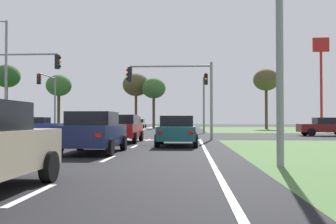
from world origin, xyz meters
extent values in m
plane|color=black|center=(0.00, 30.00, 0.00)|extent=(200.00, 200.00, 0.00)
cube|color=#476B38|center=(25.50, 54.50, 0.00)|extent=(35.00, 35.00, 0.01)
cube|color=gray|center=(0.00, 11.00, 0.07)|extent=(1.20, 22.00, 0.14)
cube|color=gray|center=(0.00, 55.00, 0.07)|extent=(1.20, 36.00, 0.14)
cube|color=silver|center=(3.50, 5.02, 0.01)|extent=(0.14, 2.00, 0.01)
cube|color=silver|center=(3.50, 11.02, 0.01)|extent=(0.14, 2.00, 0.01)
cube|color=silver|center=(3.50, 17.02, 0.01)|extent=(0.14, 2.00, 0.01)
cube|color=silver|center=(3.50, 23.02, 0.01)|extent=(0.14, 2.00, 0.01)
cube|color=silver|center=(3.50, 29.02, 0.01)|extent=(0.14, 2.00, 0.01)
cube|color=silver|center=(6.85, 12.00, 0.01)|extent=(0.14, 24.00, 0.01)
cube|color=silver|center=(3.80, 23.00, 0.01)|extent=(6.40, 0.50, 0.01)
cube|color=silver|center=(-6.40, 24.80, 0.01)|extent=(0.70, 2.80, 0.01)
cube|color=silver|center=(-5.25, 24.80, 0.01)|extent=(0.70, 2.80, 0.01)
cube|color=silver|center=(-4.10, 24.80, 0.01)|extent=(0.70, 2.80, 0.01)
cube|color=silver|center=(-2.95, 24.80, 0.01)|extent=(0.70, 2.80, 0.01)
cube|color=silver|center=(-1.80, 24.80, 0.01)|extent=(0.70, 2.80, 0.01)
cube|color=silver|center=(-0.65, 24.80, 0.01)|extent=(0.70, 2.80, 0.01)
cube|color=silver|center=(0.50, 24.80, 0.01)|extent=(0.70, 2.80, 0.01)
cube|color=silver|center=(1.65, 24.80, 0.01)|extent=(0.70, 2.80, 0.01)
cube|color=#B7B7BC|center=(-2.29, 61.46, 0.65)|extent=(1.86, 4.52, 0.65)
cube|color=black|center=(-2.29, 61.61, 1.23)|extent=(1.63, 2.08, 0.52)
cube|color=red|center=(-1.59, 63.74, 0.71)|extent=(0.20, 0.04, 0.14)
cube|color=red|center=(-3.00, 63.74, 0.71)|extent=(0.20, 0.04, 0.14)
cylinder|color=black|center=(-1.37, 60.02, 0.32)|extent=(0.22, 0.64, 0.64)
cylinder|color=black|center=(-3.22, 60.02, 0.32)|extent=(0.22, 0.64, 0.64)
cylinder|color=black|center=(-1.37, 62.91, 0.32)|extent=(0.22, 0.64, 0.64)
cylinder|color=black|center=(-3.22, 62.91, 0.32)|extent=(0.22, 0.64, 0.64)
cylinder|color=black|center=(3.30, 6.33, 0.32)|extent=(0.22, 0.64, 0.64)
cube|color=maroon|center=(17.36, 30.58, 0.65)|extent=(4.30, 1.72, 0.67)
cube|color=black|center=(17.51, 30.58, 1.25)|extent=(1.98, 1.51, 0.52)
cylinder|color=black|center=(15.98, 29.72, 0.32)|extent=(0.64, 0.22, 0.64)
cylinder|color=black|center=(15.98, 31.44, 0.32)|extent=(0.64, 0.22, 0.64)
cube|color=#161E47|center=(2.44, 13.30, 0.70)|extent=(1.87, 4.27, 0.76)
cube|color=black|center=(2.44, 13.15, 1.34)|extent=(1.65, 1.97, 0.52)
cube|color=red|center=(1.72, 11.14, 0.78)|extent=(0.20, 0.04, 0.14)
cube|color=red|center=(3.15, 11.14, 0.78)|extent=(0.20, 0.04, 0.14)
cylinder|color=black|center=(1.50, 14.66, 0.32)|extent=(0.22, 0.64, 0.64)
cylinder|color=black|center=(3.37, 14.66, 0.32)|extent=(0.22, 0.64, 0.64)
cylinder|color=black|center=(1.50, 11.93, 0.32)|extent=(0.22, 0.64, 0.64)
cylinder|color=black|center=(3.37, 11.93, 0.32)|extent=(0.22, 0.64, 0.64)
cube|color=slate|center=(-2.36, 41.28, 0.67)|extent=(1.73, 4.19, 0.70)
cube|color=black|center=(-2.36, 41.43, 1.28)|extent=(1.52, 1.93, 0.52)
cube|color=red|center=(-1.70, 43.39, 0.74)|extent=(0.20, 0.04, 0.14)
cube|color=red|center=(-3.02, 43.39, 0.74)|extent=(0.20, 0.04, 0.14)
cylinder|color=black|center=(-1.50, 39.94, 0.32)|extent=(0.22, 0.64, 0.64)
cylinder|color=black|center=(-3.23, 39.94, 0.32)|extent=(0.22, 0.64, 0.64)
cylinder|color=black|center=(-1.50, 42.62, 0.32)|extent=(0.22, 0.64, 0.64)
cylinder|color=black|center=(-3.23, 42.62, 0.32)|extent=(0.22, 0.64, 0.64)
cube|color=#A31919|center=(2.31, 20.55, 0.70)|extent=(1.75, 4.30, 0.76)
cube|color=black|center=(2.31, 20.40, 1.34)|extent=(1.54, 1.98, 0.52)
cube|color=red|center=(1.65, 18.38, 0.77)|extent=(0.20, 0.04, 0.14)
cube|color=red|center=(2.98, 18.38, 0.77)|extent=(0.20, 0.04, 0.14)
cylinder|color=black|center=(1.44, 21.92, 0.32)|extent=(0.22, 0.64, 0.64)
cylinder|color=black|center=(3.19, 21.92, 0.32)|extent=(0.22, 0.64, 0.64)
cylinder|color=black|center=(1.44, 19.17, 0.32)|extent=(0.22, 0.64, 0.64)
cylinder|color=black|center=(3.19, 19.17, 0.32)|extent=(0.22, 0.64, 0.64)
cube|color=#19565B|center=(5.55, 17.81, 0.65)|extent=(1.80, 4.47, 0.66)
cube|color=black|center=(5.55, 17.66, 1.24)|extent=(1.58, 2.06, 0.52)
cube|color=red|center=(4.87, 15.55, 0.71)|extent=(0.20, 0.04, 0.14)
cube|color=red|center=(6.24, 15.55, 0.71)|extent=(0.20, 0.04, 0.14)
cylinder|color=black|center=(4.66, 19.24, 0.32)|extent=(0.22, 0.64, 0.64)
cylinder|color=black|center=(6.45, 19.24, 0.32)|extent=(0.22, 0.64, 0.64)
cylinder|color=black|center=(4.66, 16.37, 0.32)|extent=(0.22, 0.64, 0.64)
cylinder|color=black|center=(6.45, 16.37, 0.32)|extent=(0.22, 0.64, 0.64)
cube|color=navy|center=(-6.88, 30.52, 0.67)|extent=(4.26, 1.86, 0.71)
cube|color=black|center=(-7.03, 30.52, 1.29)|extent=(1.96, 1.63, 0.52)
cube|color=red|center=(-9.03, 31.23, 0.75)|extent=(0.04, 0.20, 0.14)
cube|color=red|center=(-9.03, 29.82, 0.75)|extent=(0.04, 0.20, 0.14)
cylinder|color=black|center=(-5.51, 31.45, 0.32)|extent=(0.64, 0.22, 0.64)
cylinder|color=black|center=(-5.51, 29.59, 0.32)|extent=(0.64, 0.22, 0.64)
cylinder|color=black|center=(-8.24, 31.45, 0.32)|extent=(0.64, 0.22, 0.64)
cylinder|color=black|center=(-8.24, 29.59, 0.32)|extent=(0.64, 0.22, 0.64)
cylinder|color=gray|center=(-7.60, 36.60, 2.92)|extent=(0.18, 0.18, 5.84)
cylinder|color=gray|center=(-7.60, 34.52, 5.59)|extent=(0.12, 4.15, 0.12)
cube|color=black|center=(-7.60, 32.45, 5.06)|extent=(0.32, 0.26, 0.95)
sphere|color=red|center=(-7.60, 32.29, 5.36)|extent=(0.20, 0.20, 0.20)
sphere|color=#3A2405|center=(-7.60, 32.29, 5.06)|extent=(0.20, 0.20, 0.20)
sphere|color=black|center=(-7.60, 32.29, 4.76)|extent=(0.20, 0.20, 0.20)
cylinder|color=gray|center=(7.60, 23.40, 2.54)|extent=(0.18, 0.18, 5.09)
cylinder|color=gray|center=(4.92, 23.40, 4.84)|extent=(5.36, 0.12, 0.12)
cube|color=black|center=(2.24, 23.40, 4.31)|extent=(0.26, 0.32, 0.95)
sphere|color=red|center=(2.08, 23.40, 4.61)|extent=(0.20, 0.20, 0.20)
sphere|color=#3A2405|center=(2.08, 23.40, 4.31)|extent=(0.20, 0.20, 0.20)
sphere|color=black|center=(2.08, 23.40, 4.01)|extent=(0.20, 0.20, 0.20)
cylinder|color=gray|center=(-5.13, 23.40, 5.71)|extent=(4.95, 0.12, 0.12)
cube|color=black|center=(-2.65, 23.40, 5.19)|extent=(0.26, 0.32, 0.95)
sphere|color=#360503|center=(-2.49, 23.40, 5.49)|extent=(0.20, 0.20, 0.20)
sphere|color=orange|center=(-2.49, 23.40, 5.19)|extent=(0.20, 0.20, 0.20)
sphere|color=black|center=(-2.49, 23.40, 4.89)|extent=(0.20, 0.20, 0.20)
cylinder|color=gray|center=(7.60, 36.60, 2.82)|extent=(0.18, 0.18, 5.63)
cylinder|color=gray|center=(7.60, 34.13, 5.38)|extent=(0.12, 4.95, 0.12)
cube|color=black|center=(7.60, 31.65, 4.86)|extent=(0.32, 0.26, 0.95)
sphere|color=#360503|center=(7.60, 31.49, 5.16)|extent=(0.20, 0.20, 0.20)
sphere|color=orange|center=(7.60, 31.49, 4.86)|extent=(0.20, 0.20, 0.20)
sphere|color=black|center=(7.60, 31.49, 4.56)|extent=(0.20, 0.20, 0.20)
cylinder|color=gray|center=(-8.66, 28.37, 4.69)|extent=(0.20, 0.20, 9.37)
cylinder|color=#335184|center=(0.14, 43.74, 0.50)|extent=(0.16, 0.16, 0.72)
cylinder|color=#9E8966|center=(0.14, 43.74, 1.24)|extent=(0.34, 0.34, 0.75)
sphere|color=tan|center=(0.14, 43.74, 1.72)|extent=(0.21, 0.21, 0.21)
cylinder|color=red|center=(21.16, 42.56, 4.56)|extent=(0.28, 0.28, 9.12)
cube|color=red|center=(21.16, 42.56, 9.92)|extent=(1.80, 0.30, 1.60)
torus|color=yellow|center=(20.77, 42.73, 9.92)|extent=(0.96, 0.16, 0.96)
torus|color=yellow|center=(21.56, 42.73, 9.92)|extent=(0.96, 0.16, 0.96)
cylinder|color=#423323|center=(-21.47, 54.17, 3.44)|extent=(0.40, 0.40, 6.87)
ellipsoid|color=#285123|center=(-21.47, 54.17, 7.99)|extent=(4.05, 4.05, 3.44)
cylinder|color=#423323|center=(-13.44, 54.24, 2.75)|extent=(0.44, 0.44, 5.50)
ellipsoid|color=#38602D|center=(-13.44, 54.24, 6.54)|extent=(3.78, 3.78, 3.22)
cylinder|color=#423323|center=(-2.40, 58.64, 2.91)|extent=(0.40, 0.40, 5.82)
ellipsoid|color=#4C4728|center=(-2.40, 58.64, 6.99)|extent=(4.27, 4.27, 3.63)
cylinder|color=#423323|center=(0.61, 57.03, 2.63)|extent=(0.41, 0.41, 5.26)
ellipsoid|color=#38602D|center=(0.61, 57.03, 6.28)|extent=(3.71, 3.71, 3.16)
cylinder|color=#423323|center=(17.69, 56.14, 3.17)|extent=(0.42, 0.42, 6.34)
ellipsoid|color=#4C4728|center=(17.69, 56.14, 7.39)|extent=(3.83, 3.83, 3.26)
camera|label=1|loc=(6.18, -1.28, 1.27)|focal=40.40mm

